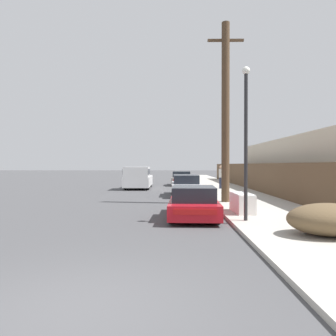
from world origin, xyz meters
TOP-DOWN VIEW (x-y plane):
  - ground_plane at (0.00, 0.00)m, footprint 220.00×220.00m
  - sidewalk_curb at (5.30, 23.50)m, footprint 4.20×63.00m
  - discarded_fridge at (3.99, 8.39)m, footprint 0.69×1.76m
  - parked_sports_car_red at (2.05, 7.76)m, footprint 1.92×4.18m
  - car_parked_mid at (2.12, 16.54)m, footprint 1.80×4.70m
  - car_parked_far at (2.14, 26.94)m, footprint 2.02×4.43m
  - pickup_truck at (-1.56, 22.47)m, footprint 2.08×5.71m
  - utility_pole at (3.93, 12.06)m, footprint 1.80×0.40m
  - street_lamp at (3.71, 6.52)m, footprint 0.26×0.26m
  - brush_pile at (5.38, 4.24)m, footprint 2.17×1.66m
  - wooden_fence at (7.25, 19.69)m, footprint 0.08×39.54m
  - building_right_house at (11.32, 17.91)m, footprint 6.00×19.23m
  - pedestrian at (5.06, 21.20)m, footprint 0.34×0.34m

SIDE VIEW (x-z plane):
  - ground_plane at x=0.00m, z-range 0.00..0.00m
  - sidewalk_curb at x=5.30m, z-range 0.00..0.12m
  - discarded_fridge at x=3.99m, z-range 0.11..0.88m
  - brush_pile at x=5.38m, z-range 0.12..0.97m
  - parked_sports_car_red at x=2.05m, z-range -0.05..1.14m
  - car_parked_mid at x=2.12m, z-range -0.04..1.29m
  - car_parked_far at x=2.14m, z-range -0.04..1.31m
  - pickup_truck at x=-1.56m, z-range 0.00..1.80m
  - pedestrian at x=5.06m, z-range 0.15..1.95m
  - wooden_fence at x=7.25m, z-range 0.12..2.07m
  - building_right_house at x=11.32m, z-range 0.00..3.70m
  - street_lamp at x=3.71m, z-range 0.50..5.62m
  - utility_pole at x=3.93m, z-range 0.18..9.16m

